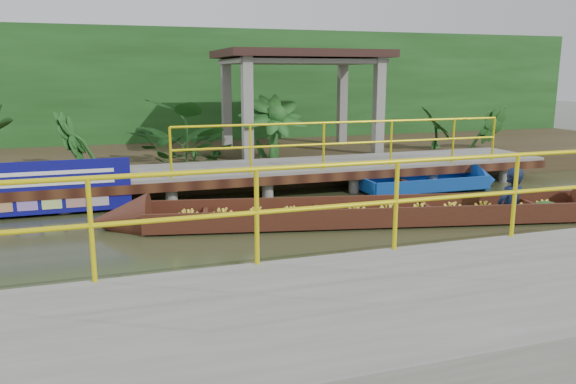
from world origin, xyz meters
name	(u,v)px	position (x,y,z in m)	size (l,w,h in m)	color
ground	(255,237)	(0.00, 0.00, 0.00)	(80.00, 80.00, 0.00)	#2A3018
land_strip	(186,158)	(0.00, 7.50, 0.23)	(30.00, 8.00, 0.45)	#312718
far_dock	(215,173)	(0.02, 3.43, 0.48)	(16.00, 2.06, 1.66)	slate
near_dock	(470,316)	(1.00, -4.20, 0.30)	(18.00, 2.40, 1.73)	slate
pavilion	(300,65)	(3.00, 6.30, 2.82)	(4.40, 3.00, 3.00)	slate
foliage_backdrop	(173,92)	(0.00, 10.00, 2.00)	(30.00, 0.80, 4.00)	#183E13
vendor_boat	(394,209)	(2.61, 0.20, 0.23)	(9.90, 3.00, 2.11)	#371D0F
moored_blue_boat	(455,183)	(5.34, 2.28, 0.14)	(3.34, 0.93, 0.79)	navy
blue_banner	(41,188)	(-3.35, 2.48, 0.56)	(3.15, 0.04, 0.98)	navy
tropical_plants	(261,131)	(1.59, 5.30, 1.17)	(14.16, 1.16, 1.44)	#183E13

